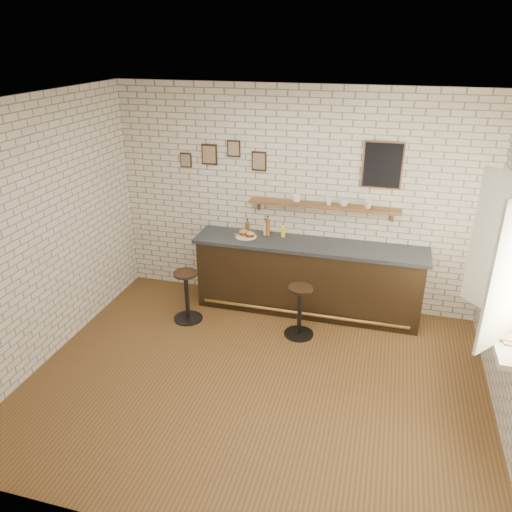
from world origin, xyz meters
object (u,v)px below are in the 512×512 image
object	(u,v)px
bar_stool_right	(300,310)
shelf_cup_c	(344,203)
bitters_bottle_amber	(268,227)
book_upper	(501,334)
bitters_bottle_white	(266,228)
condiment_bottle_yellow	(283,231)
bar_stool_left	(187,294)
shelf_cup_a	(296,199)
sandwich_plate	(246,236)
book_lower	(501,337)
bar_counter	(308,277)
ciabatta_sandwich	(247,233)
shelf_cup_b	(329,201)
shelf_cup_d	(368,204)
bitters_bottle_brown	(247,227)

from	to	relation	value
bar_stool_right	shelf_cup_c	world-z (taller)	shelf_cup_c
bitters_bottle_amber	book_upper	size ratio (longest dim) A/B	1.30
bitters_bottle_white	condiment_bottle_yellow	world-z (taller)	bitters_bottle_white
bar_stool_left	shelf_cup_a	distance (m)	1.94
sandwich_plate	condiment_bottle_yellow	bearing A→B (deg)	16.57
bitters_bottle_white	shelf_cup_c	world-z (taller)	shelf_cup_c
book_lower	bitters_bottle_white	bearing A→B (deg)	146.85
bar_counter	shelf_cup_c	bearing A→B (deg)	26.93
bar_stool_left	book_upper	world-z (taller)	book_upper
ciabatta_sandwich	bitters_bottle_white	size ratio (longest dim) A/B	1.06
bar_counter	bar_stool_right	bearing A→B (deg)	-88.38
bar_counter	bar_stool_left	world-z (taller)	bar_counter
bar_stool_left	shelf_cup_b	world-z (taller)	shelf_cup_b
bitters_bottle_amber	bar_counter	bearing A→B (deg)	-13.67
bitters_bottle_white	bar_counter	bearing A→B (deg)	-13.09
sandwich_plate	condiment_bottle_yellow	xyz separation A→B (m)	(0.49, 0.14, 0.07)
sandwich_plate	bar_stool_left	world-z (taller)	sandwich_plate
bar_counter	shelf_cup_a	world-z (taller)	shelf_cup_a
shelf_cup_a	book_lower	xyz separation A→B (m)	(2.35, -1.83, -0.61)
bitters_bottle_white	book_upper	bearing A→B (deg)	-32.36
bar_stool_left	shelf_cup_b	xyz separation A→B (m)	(1.71, 0.87, 1.17)
condiment_bottle_yellow	bar_stool_right	xyz separation A→B (m)	(0.41, -0.80, -0.72)
ciabatta_sandwich	shelf_cup_d	size ratio (longest dim) A/B	2.21
bitters_bottle_brown	book_lower	size ratio (longest dim) A/B	0.84
bitters_bottle_amber	shelf_cup_b	distance (m)	0.92
shelf_cup_a	shelf_cup_c	distance (m)	0.63
condiment_bottle_yellow	book_lower	bearing A→B (deg)	-35.37
bar_stool_left	shelf_cup_a	world-z (taller)	shelf_cup_a
ciabatta_sandwich	bitters_bottle_amber	size ratio (longest dim) A/B	0.87
bitters_bottle_amber	bar_stool_right	size ratio (longest dim) A/B	0.41
bitters_bottle_amber	bar_stool_left	size ratio (longest dim) A/B	0.40
bitters_bottle_brown	bitters_bottle_amber	xyz separation A→B (m)	(0.29, -0.00, 0.03)
condiment_bottle_yellow	bar_stool_right	bearing A→B (deg)	-62.93
bar_stool_left	book_lower	size ratio (longest dim) A/B	2.88
sandwich_plate	bar_stool_right	distance (m)	1.28
bar_stool_right	bar_stool_left	bearing A→B (deg)	-179.27
bar_counter	ciabatta_sandwich	size ratio (longest dim) A/B	12.65
bar_counter	shelf_cup_c	distance (m)	1.13
bitters_bottle_white	shelf_cup_d	xyz separation A→B (m)	(1.34, 0.05, 0.45)
sandwich_plate	shelf_cup_c	size ratio (longest dim) A/B	2.42
bar_stool_right	shelf_cup_a	world-z (taller)	shelf_cup_a
bitters_bottle_amber	shelf_cup_a	world-z (taller)	shelf_cup_a
bitters_bottle_white	book_lower	size ratio (longest dim) A/B	0.94
bitters_bottle_white	shelf_cup_c	bearing A→B (deg)	2.93
bitters_bottle_amber	book_upper	distance (m)	3.24
bitters_bottle_brown	condiment_bottle_yellow	distance (m)	0.51
shelf_cup_a	shelf_cup_d	xyz separation A→B (m)	(0.94, 0.00, 0.00)
shelf_cup_c	book_upper	distance (m)	2.55
ciabatta_sandwich	bar_stool_right	world-z (taller)	ciabatta_sandwich
bitters_bottle_amber	shelf_cup_b	size ratio (longest dim) A/B	2.65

